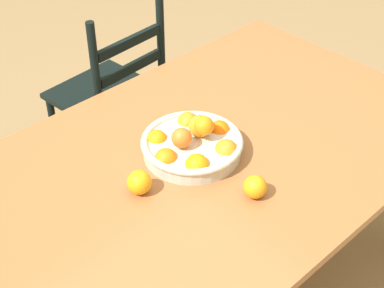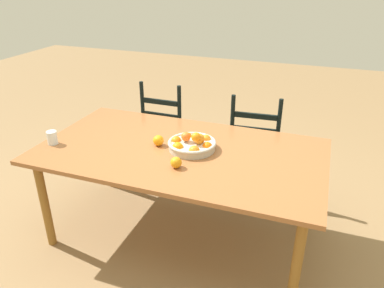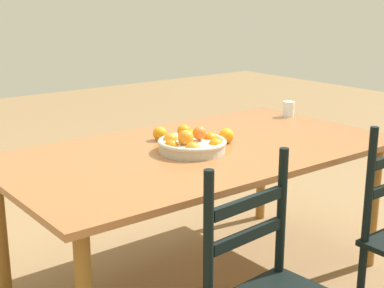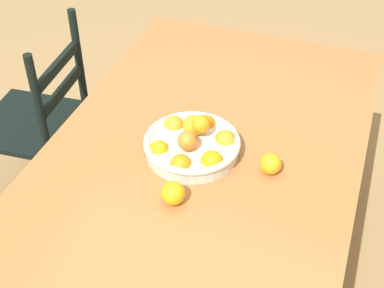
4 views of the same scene
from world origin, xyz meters
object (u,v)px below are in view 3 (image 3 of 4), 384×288
Objects in this scene: orange_loose_0 at (226,136)px; orange_loose_1 at (160,134)px; drinking_glass at (289,109)px; fruit_bowl at (192,144)px; dining_table at (200,161)px.

orange_loose_1 is (0.24, -0.25, -0.00)m from orange_loose_0.
orange_loose_0 is 1.05× the size of orange_loose_1.
orange_loose_0 is 0.79× the size of drinking_glass.
fruit_bowl reaches higher than orange_loose_0.
fruit_bowl is 4.40× the size of orange_loose_0.
orange_loose_0 is at bearing 133.36° from orange_loose_1.
orange_loose_1 is at bearing -91.18° from fruit_bowl.
drinking_glass is at bearing -165.00° from fruit_bowl.
dining_table is at bearing 106.05° from orange_loose_1.
fruit_bowl is 3.49× the size of drinking_glass.
orange_loose_1 is 0.97m from drinking_glass.
dining_table is 0.14m from fruit_bowl.
orange_loose_1 is 0.76× the size of drinking_glass.
drinking_glass reaches higher than dining_table.
orange_loose_1 is (0.07, -0.25, 0.10)m from dining_table.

